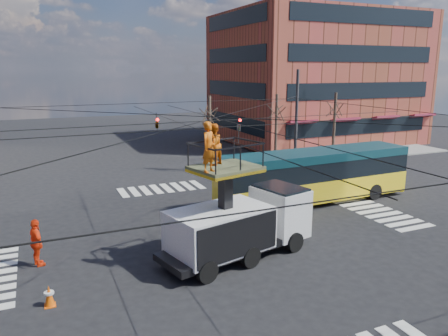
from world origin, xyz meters
TOP-DOWN VIEW (x-y plane):
  - ground at (0.00, 0.00)m, footprint 120.00×120.00m
  - sidewalk_ne at (21.00, 21.00)m, footprint 18.00×18.00m
  - crosswalks at (0.00, 0.00)m, footprint 22.40×22.40m
  - building_ne at (21.98, 23.98)m, footprint 20.06×16.06m
  - overhead_network at (-0.07, 0.40)m, footprint 24.24×24.24m
  - tree_a at (5.00, 13.50)m, footprint 2.00×2.00m
  - tree_b at (11.00, 13.50)m, footprint 2.00×2.00m
  - tree_c at (17.00, 13.50)m, footprint 2.00×2.00m
  - utility_truck at (0.17, -2.04)m, footprint 7.35×3.97m
  - city_bus at (7.76, 3.24)m, footprint 12.70×3.03m
  - traffic_cone at (-7.68, -3.21)m, footprint 0.36×0.36m
  - worker_ground at (-7.97, 0.39)m, footprint 0.82×1.28m
  - flagger at (4.23, 0.39)m, footprint 1.05×1.47m

SIDE VIEW (x-z plane):
  - ground at x=0.00m, z-range 0.00..0.00m
  - crosswalks at x=0.00m, z-range 0.00..0.02m
  - sidewalk_ne at x=21.00m, z-range 0.00..0.12m
  - traffic_cone at x=-7.68m, z-range 0.00..0.77m
  - worker_ground at x=-7.97m, z-range 0.00..2.03m
  - flagger at x=4.23m, z-range 0.00..2.07m
  - city_bus at x=7.76m, z-range 0.13..3.33m
  - utility_truck at x=0.17m, z-range -1.05..5.05m
  - overhead_network at x=-0.07m, z-range 0.29..8.29m
  - tree_a at x=5.00m, z-range 1.63..7.63m
  - tree_b at x=11.00m, z-range 1.63..7.63m
  - tree_c at x=17.00m, z-range 1.63..7.63m
  - building_ne at x=21.98m, z-range 0.00..14.00m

